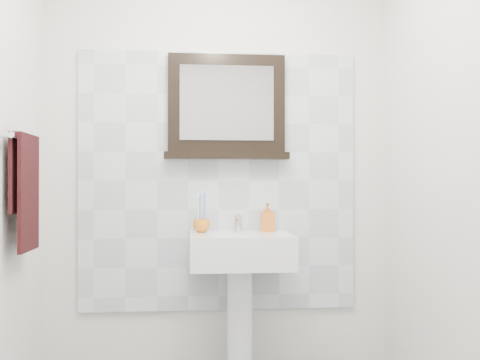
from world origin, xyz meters
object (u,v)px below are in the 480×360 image
at_px(soap_dispenser, 267,217).
at_px(framed_mirror, 227,109).
at_px(toothbrush_cup, 201,226).
at_px(hand_towel, 25,183).
at_px(pedestal_sink, 240,267).

xyz_separation_m(soap_dispenser, framed_mirror, (-0.23, 0.07, 0.62)).
distance_m(toothbrush_cup, hand_towel, 0.97).
bearing_deg(toothbrush_cup, framed_mirror, 31.04).
distance_m(framed_mirror, hand_towel, 1.19).
height_order(toothbrush_cup, framed_mirror, framed_mirror).
height_order(pedestal_sink, soap_dispenser, soap_dispenser).
xyz_separation_m(pedestal_sink, framed_mirror, (-0.06, 0.19, 0.89)).
relative_size(toothbrush_cup, framed_mirror, 0.13).
bearing_deg(pedestal_sink, hand_towel, -162.67).
relative_size(pedestal_sink, soap_dispenser, 5.89).
relative_size(framed_mirror, hand_towel, 1.30).
bearing_deg(toothbrush_cup, pedestal_sink, -24.95).
bearing_deg(soap_dispenser, pedestal_sink, -145.07).
height_order(pedestal_sink, hand_towel, hand_towel).
bearing_deg(hand_towel, soap_dispenser, 20.07).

